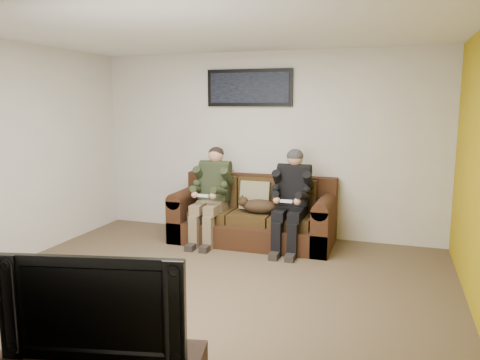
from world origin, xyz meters
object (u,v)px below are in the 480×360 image
(cat, at_px, (258,206))
(framed_poster, at_px, (249,88))
(sofa, at_px, (254,217))
(person_left, at_px, (212,189))
(person_right, at_px, (292,194))
(television, at_px, (99,302))

(cat, bearing_deg, framed_poster, 118.68)
(sofa, distance_m, person_left, 0.70)
(sofa, bearing_deg, cat, -57.96)
(sofa, bearing_deg, person_right, -17.96)
(person_right, relative_size, television, 1.17)
(sofa, relative_size, cat, 3.28)
(cat, distance_m, television, 3.62)
(person_right, bearing_deg, cat, 177.52)
(person_left, bearing_deg, person_right, 0.02)
(sofa, height_order, framed_poster, framed_poster)
(cat, xyz_separation_m, television, (0.06, -3.62, 0.18))
(sofa, bearing_deg, person_left, -162.00)
(person_left, xyz_separation_m, person_right, (1.11, 0.00, 0.00))
(sofa, bearing_deg, television, -87.59)
(cat, height_order, television, television)
(television, bearing_deg, person_right, 71.18)
(person_right, bearing_deg, sofa, 162.04)
(person_right, relative_size, cat, 1.97)
(sofa, height_order, cat, sofa)
(television, bearing_deg, framed_poster, 82.41)
(person_left, bearing_deg, sofa, 18.00)
(framed_poster, height_order, television, framed_poster)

